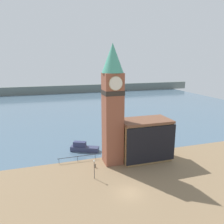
% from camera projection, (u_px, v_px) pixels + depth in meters
% --- Properties ---
extents(ground_plane, '(160.00, 160.00, 0.00)m').
position_uv_depth(ground_plane, '(129.00, 193.00, 34.71)').
color(ground_plane, '#846B4C').
extents(water, '(160.00, 120.00, 0.00)m').
position_uv_depth(water, '(72.00, 105.00, 103.46)').
color(water, slate).
rests_on(water, ground_plane).
extents(far_shoreline, '(180.00, 3.00, 5.00)m').
position_uv_depth(far_shoreline, '(64.00, 89.00, 140.05)').
color(far_shoreline, slate).
rests_on(far_shoreline, water).
extents(pier_railing, '(8.16, 0.08, 1.09)m').
position_uv_depth(pier_railing, '(77.00, 157.00, 45.47)').
color(pier_railing, '#232328').
rests_on(pier_railing, ground_plane).
extents(clock_tower, '(4.15, 4.15, 23.71)m').
position_uv_depth(clock_tower, '(113.00, 102.00, 42.37)').
color(clock_tower, brown).
rests_on(clock_tower, ground_plane).
extents(pier_building, '(10.52, 6.19, 8.65)m').
position_uv_depth(pier_building, '(145.00, 139.00, 45.90)').
color(pier_building, '#A88451').
rests_on(pier_building, ground_plane).
extents(boat_near, '(6.63, 4.36, 2.24)m').
position_uv_depth(boat_near, '(83.00, 148.00, 50.61)').
color(boat_near, '#333856').
rests_on(boat_near, water).
extents(mooring_bollard_near, '(0.26, 0.26, 0.82)m').
position_uv_depth(mooring_bollard_near, '(95.00, 166.00, 42.81)').
color(mooring_bollard_near, brown).
rests_on(mooring_bollard_near, ground_plane).
extents(lamp_post, '(0.32, 0.32, 3.56)m').
position_uv_depth(lamp_post, '(94.00, 166.00, 38.36)').
color(lamp_post, '#2D2D33').
rests_on(lamp_post, ground_plane).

